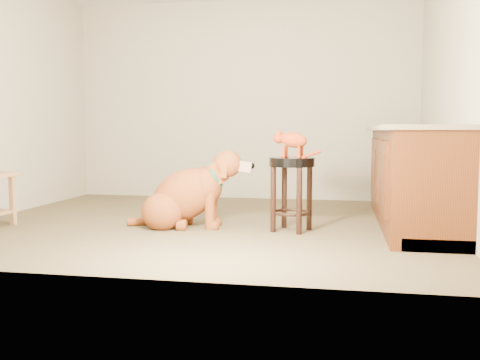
% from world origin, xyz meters
% --- Properties ---
extents(floor, '(4.50, 4.00, 0.01)m').
position_xyz_m(floor, '(0.00, 0.00, 0.00)').
color(floor, brown).
rests_on(floor, ground).
extents(room_shell, '(4.54, 4.04, 2.62)m').
position_xyz_m(room_shell, '(0.00, 0.00, 1.68)').
color(room_shell, '#B6AD92').
rests_on(room_shell, ground).
extents(cabinet_run, '(0.70, 2.56, 0.94)m').
position_xyz_m(cabinet_run, '(1.94, 0.30, 0.44)').
color(cabinet_run, '#51250E').
rests_on(cabinet_run, ground).
extents(padded_stool, '(0.43, 0.43, 0.66)m').
position_xyz_m(padded_stool, '(0.85, -0.26, 0.47)').
color(padded_stool, black).
rests_on(padded_stool, ground).
extents(wood_stool, '(0.42, 0.42, 0.73)m').
position_xyz_m(wood_stool, '(1.85, 1.43, 0.38)').
color(wood_stool, brown).
rests_on(wood_stool, ground).
extents(golden_retriever, '(1.21, 0.63, 0.77)m').
position_xyz_m(golden_retriever, '(-0.13, -0.25, 0.29)').
color(golden_retriever, brown).
rests_on(golden_retriever, ground).
extents(tabby_kitten, '(0.44, 0.20, 0.27)m').
position_xyz_m(tabby_kitten, '(0.84, -0.26, 0.81)').
color(tabby_kitten, maroon).
rests_on(tabby_kitten, padded_stool).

